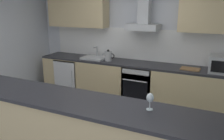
{
  "coord_description": "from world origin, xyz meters",
  "views": [
    {
      "loc": [
        1.5,
        -2.75,
        2.05
      ],
      "look_at": [
        -0.0,
        0.49,
        1.05
      ],
      "focal_mm": 37.8,
      "sensor_mm": 36.0,
      "label": 1
    }
  ],
  "objects_px": {
    "sink": "(94,57)",
    "kettle": "(108,56)",
    "refrigerator": "(72,76)",
    "oven": "(140,85)",
    "chopping_board": "(190,69)",
    "wine_glass": "(150,98)",
    "range_hood": "(144,18)"
  },
  "relations": [
    {
      "from": "sink",
      "to": "kettle",
      "type": "height_order",
      "value": "sink"
    },
    {
      "from": "sink",
      "to": "range_hood",
      "type": "xyz_separation_m",
      "value": [
        1.05,
        0.12,
        0.86
      ]
    },
    {
      "from": "kettle",
      "to": "wine_glass",
      "type": "relative_size",
      "value": 1.62
    },
    {
      "from": "wine_glass",
      "to": "range_hood",
      "type": "bearing_deg",
      "value": 109.45
    },
    {
      "from": "chopping_board",
      "to": "kettle",
      "type": "bearing_deg",
      "value": -179.66
    },
    {
      "from": "sink",
      "to": "chopping_board",
      "type": "height_order",
      "value": "sink"
    },
    {
      "from": "refrigerator",
      "to": "chopping_board",
      "type": "xyz_separation_m",
      "value": [
        2.63,
        -0.02,
        0.49
      ]
    },
    {
      "from": "sink",
      "to": "kettle",
      "type": "distance_m",
      "value": 0.37
    },
    {
      "from": "chopping_board",
      "to": "oven",
      "type": "bearing_deg",
      "value": 178.59
    },
    {
      "from": "refrigerator",
      "to": "sink",
      "type": "bearing_deg",
      "value": 1.27
    },
    {
      "from": "refrigerator",
      "to": "kettle",
      "type": "relative_size",
      "value": 2.94
    },
    {
      "from": "kettle",
      "to": "range_hood",
      "type": "distance_m",
      "value": 1.06
    },
    {
      "from": "range_hood",
      "to": "chopping_board",
      "type": "bearing_deg",
      "value": -9.02
    },
    {
      "from": "refrigerator",
      "to": "wine_glass",
      "type": "relative_size",
      "value": 4.78
    },
    {
      "from": "oven",
      "to": "range_hood",
      "type": "distance_m",
      "value": 1.33
    },
    {
      "from": "oven",
      "to": "chopping_board",
      "type": "height_order",
      "value": "chopping_board"
    },
    {
      "from": "sink",
      "to": "wine_glass",
      "type": "height_order",
      "value": "wine_glass"
    },
    {
      "from": "range_hood",
      "to": "oven",
      "type": "bearing_deg",
      "value": -90.0
    },
    {
      "from": "refrigerator",
      "to": "kettle",
      "type": "height_order",
      "value": "kettle"
    },
    {
      "from": "sink",
      "to": "kettle",
      "type": "xyz_separation_m",
      "value": [
        0.35,
        -0.04,
        0.08
      ]
    },
    {
      "from": "oven",
      "to": "chopping_board",
      "type": "bearing_deg",
      "value": -1.41
    },
    {
      "from": "refrigerator",
      "to": "oven",
      "type": "bearing_deg",
      "value": 0.09
    },
    {
      "from": "oven",
      "to": "wine_glass",
      "type": "relative_size",
      "value": 4.5
    },
    {
      "from": "range_hood",
      "to": "wine_glass",
      "type": "xyz_separation_m",
      "value": [
        0.83,
        -2.36,
        -0.65
      ]
    },
    {
      "from": "oven",
      "to": "range_hood",
      "type": "bearing_deg",
      "value": 90.0
    },
    {
      "from": "sink",
      "to": "wine_glass",
      "type": "xyz_separation_m",
      "value": [
        1.88,
        -2.24,
        0.21
      ]
    },
    {
      "from": "kettle",
      "to": "range_hood",
      "type": "bearing_deg",
      "value": 13.19
    },
    {
      "from": "oven",
      "to": "sink",
      "type": "distance_m",
      "value": 1.15
    },
    {
      "from": "sink",
      "to": "kettle",
      "type": "relative_size",
      "value": 1.73
    },
    {
      "from": "oven",
      "to": "kettle",
      "type": "distance_m",
      "value": 0.89
    },
    {
      "from": "oven",
      "to": "chopping_board",
      "type": "distance_m",
      "value": 1.07
    },
    {
      "from": "refrigerator",
      "to": "range_hood",
      "type": "height_order",
      "value": "range_hood"
    }
  ]
}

